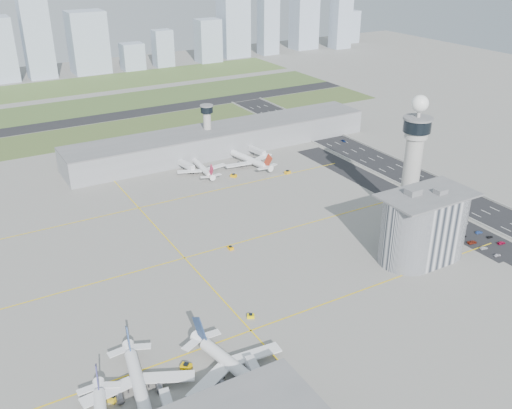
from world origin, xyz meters
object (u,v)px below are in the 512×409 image
car_lot_3 (463,236)px  car_lot_11 (455,219)px  airplane_near_c (236,362)px  control_tower (414,155)px  tug_0 (114,397)px  tug_3 (230,248)px  car_lot_0 (497,255)px  car_lot_4 (455,232)px  airplane_far_a (202,164)px  car_lot_8 (490,237)px  car_lot_10 (464,223)px  car_lot_2 (472,242)px  jet_bridge_far_1 (250,150)px  car_hw_4 (282,122)px  tug_4 (234,175)px  jet_bridge_far_0 (180,164)px  tug_1 (186,366)px  car_lot_1 (484,248)px  car_lot_5 (437,223)px  airplane_far_b (249,155)px  secondary_tower (207,125)px  car_lot_9 (479,232)px  jet_bridge_near_2 (264,391)px  tug_2 (251,316)px  car_lot_7 (501,243)px  tug_5 (288,172)px  car_hw_2 (344,141)px  airplane_near_b (138,380)px  car_hw_1 (423,182)px  admin_building (424,226)px

car_lot_3 → car_lot_11: size_ratio=1.00×
car_lot_3 → airplane_near_c: bearing=97.7°
control_tower → tug_0: 175.57m
tug_3 → car_lot_0: bearing=-37.3°
airplane_near_c → car_lot_4: size_ratio=14.09×
airplane_far_a → car_lot_8: bearing=-145.0°
car_lot_0 → car_lot_10: car_lot_10 is taller
car_lot_0 → car_lot_2: car_lot_2 is taller
jet_bridge_far_1 → car_hw_4: jet_bridge_far_1 is taller
tug_4 → car_lot_3: tug_4 is taller
tug_4 → car_hw_4: (84.00, 77.81, -0.43)m
jet_bridge_far_0 → tug_1: bearing=-32.7°
car_lot_1 → car_lot_5: size_ratio=1.04×
car_lot_3 → car_lot_11: (11.05, 14.69, -0.00)m
airplane_far_b → car_lot_3: size_ratio=9.84×
secondary_tower → car_lot_4: secondary_tower is taller
airplane_far_b → tug_1: 188.38m
secondary_tower → car_lot_0: secondary_tower is taller
car_lot_8 → car_lot_9: 5.74m
jet_bridge_near_2 → car_lot_2: 139.66m
car_hw_4 → car_lot_10: bearing=-95.0°
tug_2 → car_lot_2: (118.14, -2.46, -0.14)m
car_lot_5 → car_lot_7: 31.61m
tug_3 → car_lot_3: (101.41, -45.75, -0.18)m
car_lot_0 → car_lot_11: (11.54, 35.01, 0.04)m
control_tower → tug_5: 91.36m
airplane_far_a → car_lot_10: (83.34, -129.13, -4.58)m
car_lot_2 → tug_2: bearing=97.4°
car_lot_11 → car_hw_2: car_lot_11 is taller
secondary_tower → airplane_near_b: bearing=-121.4°
tug_0 → car_hw_2: tug_0 is taller
airplane_near_c → car_lot_5: 146.22m
car_lot_2 → car_lot_11: bearing=-20.9°
car_lot_1 → car_lot_10: bearing=-19.4°
car_lot_3 → car_hw_1: car_lot_3 is taller
airplane_far_a → tug_0: size_ratio=10.85×
airplane_far_a → car_lot_11: (83.21, -123.58, -4.61)m
airplane_far_a → airplane_far_b: airplane_far_b is taller
tug_1 → tug_5: size_ratio=0.99×
tug_3 → car_lot_8: bearing=-29.2°
car_lot_9 → car_lot_11: size_ratio=0.85×
airplane_near_b → car_hw_2: size_ratio=10.38×
tug_5 → car_hw_1: bearing=38.0°
control_tower → car_lot_9: bearing=-53.5°
control_tower → secondary_tower: control_tower is taller
car_hw_2 → jet_bridge_near_2: bearing=-124.5°
car_lot_10 → car_lot_0: bearing=159.9°
admin_building → airplane_near_c: size_ratio=0.94×
control_tower → airplane_far_a: control_tower is taller
jet_bridge_far_0 → car_lot_10: jet_bridge_far_0 is taller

